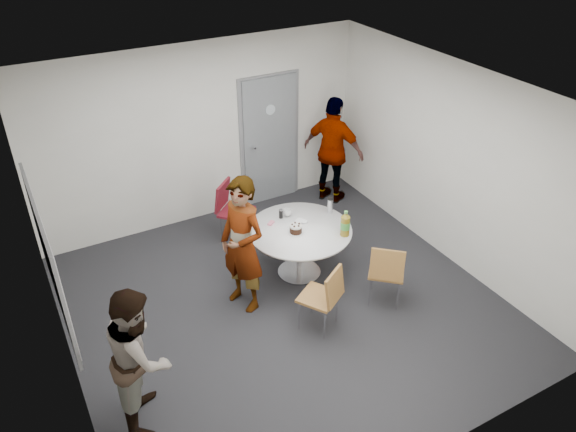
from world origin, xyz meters
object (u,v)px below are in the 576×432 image
person_main (242,245)px  person_right (333,151)px  chair_near_left (326,294)px  person_left (140,355)px  table (303,234)px  whiteboard (49,259)px  chair_near_right (387,269)px  door (270,141)px  chair_far (230,205)px

person_main → person_right: (2.35, 1.67, -0.00)m
chair_near_left → person_left: 2.19m
table → person_right: size_ratio=0.77×
person_main → person_left: 1.86m
person_right → whiteboard: bearing=81.5°
whiteboard → person_right: whiteboard is taller
chair_near_right → table: bearing=159.8°
chair_near_right → door: bearing=131.4°
person_left → chair_far: bearing=-19.8°
table → person_left: size_ratio=0.88×
whiteboard → person_right: 4.78m
chair_near_right → person_left: 3.06m
table → chair_near_right: table is taller
table → chair_far: 1.32m
whiteboard → person_left: size_ratio=1.23×
whiteboard → chair_near_left: 2.94m
table → chair_near_left: size_ratio=1.57×
chair_near_right → person_main: 1.76m
chair_far → person_main: size_ratio=0.52×
door → chair_near_right: bearing=-90.1°
door → person_main: (-1.50, -2.20, -0.15)m
table → chair_near_left: 1.11m
chair_near_left → person_main: 1.13m
chair_near_left → person_main: bearing=93.8°
chair_near_left → door: bearing=42.2°
chair_far → chair_near_left: bearing=51.7°
table → person_main: 0.99m
table → person_left: 2.77m
person_right → chair_far: bearing=67.5°
whiteboard → person_main: bearing=2.2°
table → chair_near_left: table is taller
whiteboard → table: whiteboard is taller
person_main → table: bearing=81.1°
whiteboard → chair_near_right: (3.56, -0.78, -0.91)m
door → person_main: bearing=-124.3°
chair_near_left → person_right: bearing=23.9°
person_left → whiteboard: bearing=47.4°
chair_near_left → person_right: person_right is taller
chair_near_left → whiteboard: bearing=131.7°
table → person_left: (-2.48, -1.22, 0.15)m
whiteboard → person_right: size_ratio=1.09×
door → person_left: size_ratio=1.38×
table → chair_near_right: (0.56, -1.04, -0.08)m
person_left → person_main: bearing=-36.8°
chair_near_left → person_left: size_ratio=0.56×
whiteboard → chair_far: (2.51, 1.50, -0.90)m
chair_far → person_main: 1.52m
chair_near_right → person_right: 2.69m
table → whiteboard: bearing=-174.9°
door → person_left: bearing=-133.3°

